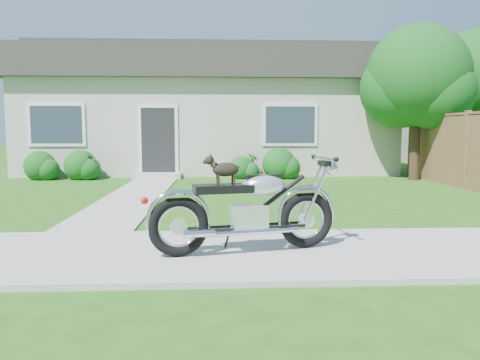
# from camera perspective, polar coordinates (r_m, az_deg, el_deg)

# --- Properties ---
(ground) EXTENTS (80.00, 80.00, 0.00)m
(ground) POSITION_cam_1_polar(r_m,az_deg,el_deg) (5.47, -5.63, -8.98)
(ground) COLOR #235114
(ground) RESTS_ON ground
(sidewalk) EXTENTS (24.00, 2.20, 0.04)m
(sidewalk) POSITION_cam_1_polar(r_m,az_deg,el_deg) (5.46, -5.64, -8.78)
(sidewalk) COLOR #9E9B93
(sidewalk) RESTS_ON ground
(walkway) EXTENTS (1.20, 8.00, 0.03)m
(walkway) POSITION_cam_1_polar(r_m,az_deg,el_deg) (10.52, -12.49, -1.75)
(walkway) COLOR #9E9B93
(walkway) RESTS_ON ground
(house) EXTENTS (12.60, 7.03, 4.50)m
(house) POSITION_cam_1_polar(r_m,az_deg,el_deg) (17.29, -3.77, 8.48)
(house) COLOR #B6AFA4
(house) RESTS_ON ground
(fence) EXTENTS (0.12, 6.62, 1.90)m
(fence) POSITION_cam_1_polar(r_m,az_deg,el_deg) (12.58, 25.87, 3.27)
(fence) COLOR olive
(fence) RESTS_ON ground
(tree_near) EXTENTS (2.89, 2.87, 4.40)m
(tree_near) POSITION_cam_1_polar(r_m,az_deg,el_deg) (14.41, 21.36, 11.24)
(tree_near) COLOR #3D2B1C
(tree_near) RESTS_ON ground
(shrub_row) EXTENTS (7.91, 0.99, 0.99)m
(shrub_row) POSITION_cam_1_polar(r_m,az_deg,el_deg) (13.92, -9.81, 1.72)
(shrub_row) COLOR #144C17
(shrub_row) RESTS_ON ground
(potted_plant_left) EXTENTS (0.84, 0.84, 0.71)m
(potted_plant_left) POSITION_cam_1_polar(r_m,az_deg,el_deg) (14.33, -17.48, 1.51)
(potted_plant_left) COLOR #165115
(potted_plant_left) RESTS_ON ground
(potted_plant_right) EXTENTS (0.59, 0.59, 0.75)m
(potted_plant_right) POSITION_cam_1_polar(r_m,az_deg,el_deg) (13.90, 1.52, 1.74)
(potted_plant_right) COLOR #1B631B
(potted_plant_right) RESTS_ON ground
(motorcycle_with_dog) EXTENTS (2.20, 0.80, 1.10)m
(motorcycle_with_dog) POSITION_cam_1_polar(r_m,az_deg,el_deg) (5.29, 1.10, -3.53)
(motorcycle_with_dog) COLOR black
(motorcycle_with_dog) RESTS_ON sidewalk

